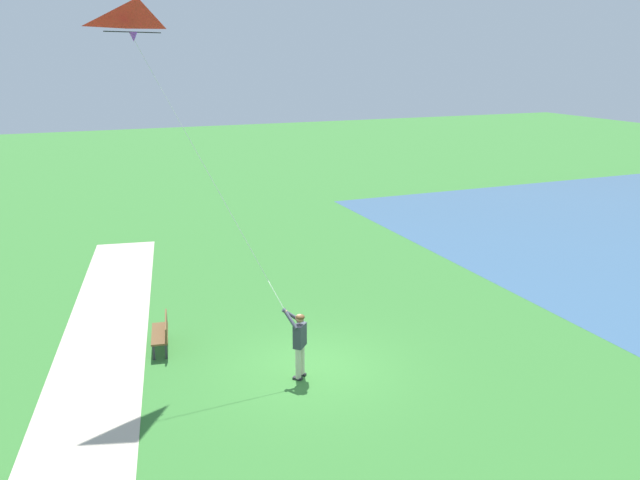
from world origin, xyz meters
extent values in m
plane|color=#33702D|center=(0.00, 0.00, 0.00)|extent=(120.00, 120.00, 0.00)
cube|color=#B7AD99|center=(5.85, 2.00, 0.01)|extent=(7.66, 31.96, 0.02)
cube|color=#232328|center=(0.52, 0.45, 0.03)|extent=(0.25, 0.24, 0.06)
cylinder|color=beige|center=(0.51, 0.47, 0.45)|extent=(0.14, 0.14, 0.82)
cube|color=#232328|center=(0.36, 0.28, 0.03)|extent=(0.25, 0.24, 0.06)
cylinder|color=beige|center=(0.34, 0.29, 0.45)|extent=(0.14, 0.14, 0.82)
cube|color=#333842|center=(0.42, 0.38, 1.16)|extent=(0.43, 0.44, 0.60)
sphere|color=#996B4C|center=(0.42, 0.38, 1.62)|extent=(0.22, 0.22, 0.22)
ellipsoid|color=#4C3319|center=(0.41, 0.39, 1.66)|extent=(0.32, 0.32, 0.13)
cylinder|color=#333842|center=(0.64, 0.29, 1.61)|extent=(0.26, 0.56, 0.43)
cylinder|color=#333842|center=(0.52, 0.16, 1.61)|extent=(0.56, 0.23, 0.43)
sphere|color=#996B4C|center=(0.70, 0.12, 1.74)|extent=(0.10, 0.10, 0.10)
pyramid|color=red|center=(3.42, -2.29, 8.74)|extent=(1.76, 1.27, 0.70)
cone|color=purple|center=(3.54, -2.56, 8.30)|extent=(0.26, 0.26, 0.22)
cylinder|color=black|center=(3.54, -2.56, 8.41)|extent=(1.43, 0.67, 0.02)
cylinder|color=silver|center=(2.12, -1.22, 5.00)|extent=(2.86, 2.70, 6.52)
cube|color=brown|center=(3.44, -2.67, 0.45)|extent=(0.68, 1.55, 0.05)
cube|color=brown|center=(3.25, -2.63, 0.68)|extent=(0.29, 1.49, 0.40)
cube|color=#2D2D33|center=(3.71, -2.03, 0.23)|extent=(0.07, 0.07, 0.45)
cube|color=#2D2D33|center=(3.39, -1.98, 0.23)|extent=(0.07, 0.07, 0.45)
cube|color=#2D2D33|center=(3.49, -3.35, 0.23)|extent=(0.07, 0.07, 0.45)
cube|color=#2D2D33|center=(3.17, -3.30, 0.23)|extent=(0.07, 0.07, 0.45)
camera|label=1|loc=(5.53, 14.16, 7.88)|focal=36.02mm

